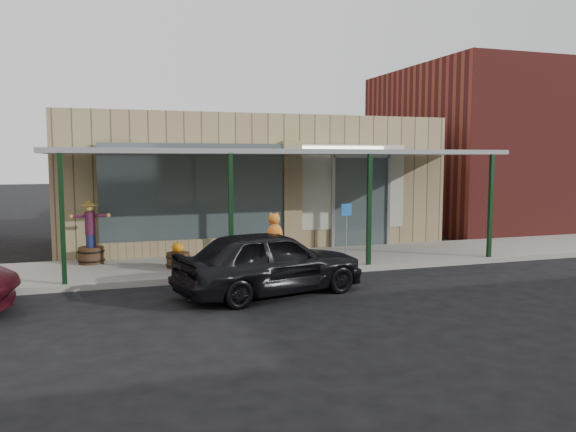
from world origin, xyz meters
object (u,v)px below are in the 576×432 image
object	(u,v)px
barrel_scarecrow	(91,242)
parked_sedan	(270,262)
barrel_pumpkin	(178,258)
handicap_sign	(346,224)

from	to	relation	value
barrel_scarecrow	parked_sedan	size ratio (longest dim) A/B	0.38
parked_sedan	barrel_scarecrow	bearing A→B (deg)	28.59
barrel_pumpkin	handicap_sign	world-z (taller)	handicap_sign
handicap_sign	barrel_scarecrow	bearing A→B (deg)	156.61
barrel_scarecrow	parked_sedan	world-z (taller)	barrel_scarecrow
barrel_pumpkin	parked_sedan	distance (m)	3.22
barrel_pumpkin	parked_sedan	bearing A→B (deg)	-60.27
handicap_sign	parked_sedan	distance (m)	3.75
barrel_scarecrow	parked_sedan	bearing A→B (deg)	-25.35
barrel_scarecrow	parked_sedan	xyz separation A→B (m)	(3.67, -4.07, -0.02)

